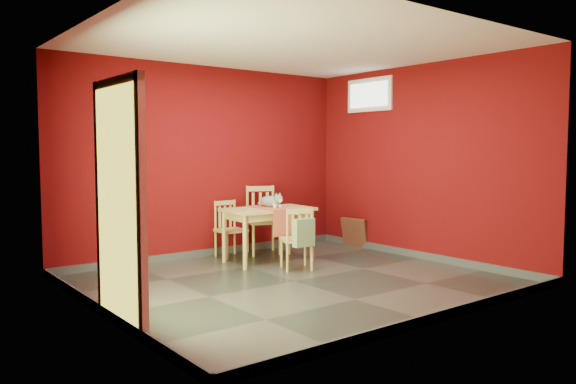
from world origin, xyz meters
TOP-DOWN VIEW (x-y plane):
  - ground at (0.00, 0.00)m, footprint 4.50×4.50m
  - room_shell at (0.00, 0.00)m, footprint 4.50×4.50m
  - doorway at (-2.23, -0.40)m, footprint 0.06×1.01m
  - window at (2.23, 1.00)m, footprint 0.05×0.90m
  - outlet_plate at (1.60, 1.99)m, footprint 0.08×0.02m
  - dining_table at (0.43, 1.12)m, footprint 1.22×0.76m
  - table_runner at (0.43, 1.01)m, footprint 0.37×0.71m
  - chair_far_left at (0.20, 1.75)m, footprint 0.37×0.37m
  - chair_far_right at (0.75, 1.71)m, footprint 0.60×0.60m
  - chair_near at (0.42, 0.48)m, footprint 0.49×0.49m
  - tote_bag at (0.37, 0.29)m, footprint 0.29×0.18m
  - cat at (0.51, 1.19)m, footprint 0.27×0.45m
  - picture_frame at (2.19, 1.25)m, footprint 0.21×0.47m

SIDE VIEW (x-z plane):
  - ground at x=0.00m, z-range 0.00..0.00m
  - room_shell at x=0.00m, z-range -2.20..2.30m
  - picture_frame at x=2.19m, z-range 0.00..0.45m
  - outlet_plate at x=1.60m, z-range 0.24..0.36m
  - chair_near at x=0.42m, z-range 0.01..0.80m
  - chair_far_left at x=0.20m, z-range 0.01..0.81m
  - tote_bag at x=0.37m, z-range 0.30..0.71m
  - chair_far_right at x=0.75m, z-range 0.01..1.00m
  - dining_table at x=0.43m, z-range 0.28..1.01m
  - table_runner at x=0.43m, z-range 0.51..0.86m
  - cat at x=0.51m, z-range 0.73..0.95m
  - doorway at x=-2.23m, z-range 0.06..2.19m
  - window at x=2.23m, z-range 2.10..2.60m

